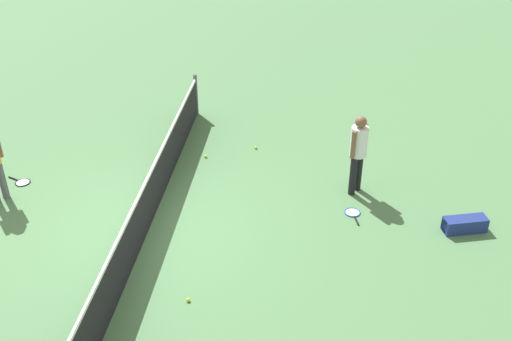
# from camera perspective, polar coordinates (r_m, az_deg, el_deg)

# --- Properties ---
(ground_plane) EXTENTS (40.00, 40.00, 0.00)m
(ground_plane) POSITION_cam_1_polar(r_m,az_deg,el_deg) (11.36, -10.26, -5.62)
(ground_plane) COLOR #4C7A4C
(court_net) EXTENTS (10.09, 0.09, 1.07)m
(court_net) POSITION_cam_1_polar(r_m,az_deg,el_deg) (11.07, -10.50, -3.54)
(court_net) COLOR #4C4C51
(court_net) RESTS_ON ground_plane
(player_near_side) EXTENTS (0.48, 0.47, 1.70)m
(player_near_side) POSITION_cam_1_polar(r_m,az_deg,el_deg) (11.92, 9.74, 2.10)
(player_near_side) COLOR black
(player_near_side) RESTS_ON ground_plane
(tennis_racket_near_player) EXTENTS (0.61, 0.38, 0.03)m
(tennis_racket_near_player) POSITION_cam_1_polar(r_m,az_deg,el_deg) (11.75, 9.22, -4.04)
(tennis_racket_near_player) COLOR blue
(tennis_racket_near_player) RESTS_ON ground_plane
(tennis_racket_far_player) EXTENTS (0.42, 0.60, 0.03)m
(tennis_racket_far_player) POSITION_cam_1_polar(r_m,az_deg,el_deg) (13.47, -21.44, -1.03)
(tennis_racket_far_player) COLOR black
(tennis_racket_far_player) RESTS_ON ground_plane
(tennis_ball_near_player) EXTENTS (0.07, 0.07, 0.07)m
(tennis_ball_near_player) POSITION_cam_1_polar(r_m,az_deg,el_deg) (13.48, -4.82, 1.36)
(tennis_ball_near_player) COLOR #C6E033
(tennis_ball_near_player) RESTS_ON ground_plane
(tennis_ball_by_net) EXTENTS (0.07, 0.07, 0.07)m
(tennis_ball_by_net) POSITION_cam_1_polar(r_m,az_deg,el_deg) (9.78, -6.49, -12.16)
(tennis_ball_by_net) COLOR #C6E033
(tennis_ball_by_net) RESTS_ON ground_plane
(tennis_ball_midcourt) EXTENTS (0.07, 0.07, 0.07)m
(tennis_ball_midcourt) POSITION_cam_1_polar(r_m,az_deg,el_deg) (13.79, -0.03, 2.20)
(tennis_ball_midcourt) COLOR #C6E033
(tennis_ball_midcourt) RESTS_ON ground_plane
(equipment_bag) EXTENTS (0.47, 0.84, 0.28)m
(equipment_bag) POSITION_cam_1_polar(r_m,az_deg,el_deg) (11.73, 19.14, -4.90)
(equipment_bag) COLOR navy
(equipment_bag) RESTS_ON ground_plane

